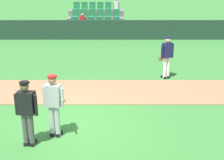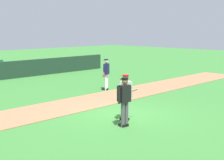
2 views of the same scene
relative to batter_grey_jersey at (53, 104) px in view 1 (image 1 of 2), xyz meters
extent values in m
plane|color=#387A33|center=(0.45, 0.56, -0.97)|extent=(80.00, 80.00, 0.00)
cube|color=#9E704C|center=(0.45, 3.37, -0.95)|extent=(28.00, 2.49, 0.03)
cube|color=#1E3828|center=(0.45, 12.55, -0.36)|extent=(20.00, 0.16, 1.22)
cube|color=slate|center=(0.45, 14.42, -0.82)|extent=(3.90, 2.95, 0.30)
cube|color=slate|center=(0.45, 13.57, -0.47)|extent=(3.80, 0.85, 0.40)
cube|color=#237542|center=(-0.92, 13.47, -0.22)|extent=(0.44, 0.40, 0.08)
cube|color=#237542|center=(-0.92, 13.69, 0.03)|extent=(0.44, 0.08, 0.50)
cube|color=#237542|center=(-0.37, 13.47, -0.22)|extent=(0.44, 0.40, 0.08)
cube|color=#237542|center=(-0.37, 13.69, 0.03)|extent=(0.44, 0.08, 0.50)
cube|color=red|center=(-0.37, 13.52, 0.08)|extent=(0.32, 0.22, 0.52)
sphere|color=#9E7051|center=(-0.37, 13.52, 0.43)|extent=(0.20, 0.20, 0.20)
cube|color=#237542|center=(0.18, 13.47, -0.22)|extent=(0.44, 0.40, 0.08)
cube|color=#237542|center=(0.18, 13.69, 0.03)|extent=(0.44, 0.08, 0.50)
cube|color=#237542|center=(0.73, 13.47, -0.22)|extent=(0.44, 0.40, 0.08)
cube|color=#237542|center=(0.73, 13.69, 0.03)|extent=(0.44, 0.08, 0.50)
cube|color=#237542|center=(1.28, 13.47, -0.22)|extent=(0.44, 0.40, 0.08)
cube|color=#237542|center=(1.28, 13.69, 0.03)|extent=(0.44, 0.08, 0.50)
cube|color=#237542|center=(1.83, 13.47, -0.22)|extent=(0.44, 0.40, 0.08)
cube|color=#237542|center=(1.83, 13.69, 0.03)|extent=(0.44, 0.08, 0.50)
cube|color=slate|center=(0.45, 14.42, -0.07)|extent=(3.80, 0.85, 0.40)
cube|color=#237542|center=(-0.92, 14.32, 0.18)|extent=(0.44, 0.40, 0.08)
cube|color=#237542|center=(-0.92, 14.54, 0.43)|extent=(0.44, 0.08, 0.50)
cube|color=#237542|center=(-0.37, 14.32, 0.18)|extent=(0.44, 0.40, 0.08)
cube|color=#237542|center=(-0.37, 14.54, 0.43)|extent=(0.44, 0.08, 0.50)
cube|color=#237542|center=(0.18, 14.32, 0.18)|extent=(0.44, 0.40, 0.08)
cube|color=#237542|center=(0.18, 14.54, 0.43)|extent=(0.44, 0.08, 0.50)
cube|color=#237542|center=(0.73, 14.32, 0.18)|extent=(0.44, 0.40, 0.08)
cube|color=#237542|center=(0.73, 14.54, 0.43)|extent=(0.44, 0.08, 0.50)
cube|color=#237542|center=(1.28, 14.32, 0.18)|extent=(0.44, 0.40, 0.08)
cube|color=#237542|center=(1.28, 14.54, 0.43)|extent=(0.44, 0.08, 0.50)
cube|color=#237542|center=(1.83, 14.32, 0.18)|extent=(0.44, 0.40, 0.08)
cube|color=#237542|center=(1.83, 14.54, 0.43)|extent=(0.44, 0.08, 0.50)
cube|color=slate|center=(0.45, 15.27, 0.33)|extent=(3.80, 0.85, 0.40)
cube|color=#237542|center=(-0.92, 15.17, 0.58)|extent=(0.44, 0.40, 0.08)
cube|color=#237542|center=(-0.92, 15.39, 0.83)|extent=(0.44, 0.08, 0.50)
cube|color=#237542|center=(-0.37, 15.17, 0.58)|extent=(0.44, 0.40, 0.08)
cube|color=#237542|center=(-0.37, 15.39, 0.83)|extent=(0.44, 0.08, 0.50)
cube|color=#237542|center=(0.18, 15.17, 0.58)|extent=(0.44, 0.40, 0.08)
cube|color=#237542|center=(0.18, 15.39, 0.83)|extent=(0.44, 0.08, 0.50)
cube|color=#237542|center=(0.73, 15.17, 0.58)|extent=(0.44, 0.40, 0.08)
cube|color=#237542|center=(0.73, 15.39, 0.83)|extent=(0.44, 0.08, 0.50)
cube|color=#237542|center=(1.28, 15.17, 0.58)|extent=(0.44, 0.40, 0.08)
cube|color=#237542|center=(1.28, 15.39, 0.83)|extent=(0.44, 0.08, 0.50)
cube|color=#237542|center=(1.83, 15.17, 0.58)|extent=(0.44, 0.40, 0.08)
cube|color=#237542|center=(1.83, 15.39, 0.83)|extent=(0.44, 0.08, 0.50)
cube|color=silver|center=(1.83, 15.22, 0.88)|extent=(0.32, 0.22, 0.52)
sphere|color=tan|center=(1.83, 15.22, 1.23)|extent=(0.20, 0.20, 0.20)
cylinder|color=#B2B2B2|center=(-0.09, 0.01, -0.52)|extent=(0.14, 0.14, 0.90)
cylinder|color=#B2B2B2|center=(0.07, -0.02, -0.52)|extent=(0.14, 0.14, 0.90)
cube|color=black|center=(-0.07, 0.07, -0.92)|extent=(0.18, 0.28, 0.10)
cube|color=black|center=(0.08, 0.04, -0.92)|extent=(0.18, 0.28, 0.10)
cube|color=#B2B2B2|center=(-0.01, 0.00, 0.23)|extent=(0.44, 0.31, 0.60)
cylinder|color=#B2B2B2|center=(-0.25, 0.05, 0.18)|extent=(0.09, 0.09, 0.55)
cylinder|color=#B2B2B2|center=(0.24, -0.06, 0.18)|extent=(0.09, 0.09, 0.55)
sphere|color=#9E7051|center=(-0.01, 0.00, 0.66)|extent=(0.22, 0.22, 0.22)
cylinder|color=#B21919|center=(-0.01, 0.00, 0.76)|extent=(0.23, 0.23, 0.06)
cube|color=#B21919|center=(0.02, 0.09, 0.73)|extent=(0.20, 0.16, 0.02)
cylinder|color=tan|center=(0.26, 0.04, 0.08)|extent=(0.12, 0.80, 0.41)
cylinder|color=#4C4C4C|center=(-0.68, -0.49, -0.52)|extent=(0.14, 0.14, 0.90)
cylinder|color=#4C4C4C|center=(-0.52, -0.51, -0.52)|extent=(0.14, 0.14, 0.90)
cube|color=black|center=(-0.67, -0.43, -0.92)|extent=(0.15, 0.27, 0.10)
cube|color=black|center=(-0.51, -0.45, -0.92)|extent=(0.15, 0.27, 0.10)
cube|color=black|center=(-0.60, -0.50, 0.23)|extent=(0.42, 0.27, 0.60)
cylinder|color=black|center=(-0.85, -0.47, 0.18)|extent=(0.09, 0.09, 0.55)
cylinder|color=black|center=(-0.35, -0.53, 0.18)|extent=(0.09, 0.09, 0.55)
sphere|color=brown|center=(-0.60, -0.50, 0.66)|extent=(0.22, 0.22, 0.22)
cylinder|color=black|center=(-0.60, -0.50, 0.76)|extent=(0.23, 0.23, 0.06)
cube|color=black|center=(-0.59, -0.40, 0.73)|extent=(0.19, 0.14, 0.02)
cube|color=black|center=(-0.59, -0.37, 0.23)|extent=(0.45, 0.13, 0.56)
cylinder|color=white|center=(3.70, 4.87, -0.52)|extent=(0.14, 0.14, 0.90)
cylinder|color=white|center=(3.85, 4.93, -0.52)|extent=(0.14, 0.14, 0.90)
cube|color=black|center=(3.68, 4.92, -0.92)|extent=(0.22, 0.29, 0.10)
cube|color=black|center=(3.82, 4.99, -0.92)|extent=(0.22, 0.29, 0.10)
cube|color=#191E47|center=(3.78, 4.90, 0.23)|extent=(0.46, 0.37, 0.60)
cylinder|color=#191E47|center=(3.55, 4.80, 0.18)|extent=(0.09, 0.09, 0.55)
cylinder|color=#191E47|center=(4.00, 5.00, 0.18)|extent=(0.09, 0.09, 0.55)
sphere|color=beige|center=(3.78, 4.90, 0.66)|extent=(0.22, 0.22, 0.22)
cylinder|color=#191E4C|center=(3.78, 4.90, 0.76)|extent=(0.23, 0.23, 0.06)
cube|color=#191E4C|center=(3.73, 4.99, 0.73)|extent=(0.21, 0.18, 0.02)
ellipsoid|color=brown|center=(3.51, 4.83, -0.07)|extent=(0.23, 0.19, 0.28)
camera|label=1|loc=(1.54, -8.08, 3.46)|focal=53.08mm
camera|label=2|loc=(-8.76, -7.96, 2.47)|focal=51.82mm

